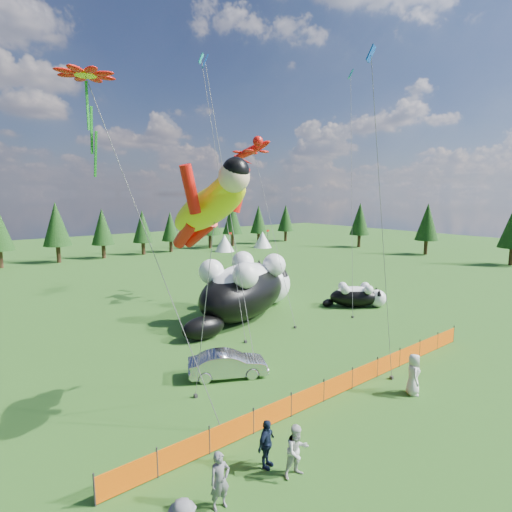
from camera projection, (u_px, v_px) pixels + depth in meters
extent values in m
plane|color=#0F3509|center=(294.00, 373.00, 21.02)|extent=(160.00, 160.00, 0.00)
cylinder|color=#262626|center=(94.00, 490.00, 11.92)|extent=(0.06, 0.06, 1.10)
cylinder|color=#262626|center=(157.00, 463.00, 13.13)|extent=(0.06, 0.06, 1.10)
cylinder|color=#262626|center=(209.00, 440.00, 14.35)|extent=(0.06, 0.06, 1.10)
cylinder|color=#262626|center=(253.00, 421.00, 15.56)|extent=(0.06, 0.06, 1.10)
cylinder|color=#262626|center=(291.00, 404.00, 16.77)|extent=(0.06, 0.06, 1.10)
cylinder|color=#262626|center=(324.00, 390.00, 17.98)|extent=(0.06, 0.06, 1.10)
cylinder|color=#262626|center=(352.00, 378.00, 19.20)|extent=(0.06, 0.06, 1.10)
cylinder|color=#262626|center=(377.00, 367.00, 20.41)|extent=(0.06, 0.06, 1.10)
cylinder|color=#262626|center=(400.00, 357.00, 21.62)|extent=(0.06, 0.06, 1.10)
cylinder|color=#262626|center=(419.00, 349.00, 22.84)|extent=(0.06, 0.06, 1.10)
cylinder|color=#262626|center=(437.00, 341.00, 24.05)|extent=(0.06, 0.06, 1.10)
cylinder|color=#262626|center=(454.00, 334.00, 25.26)|extent=(0.06, 0.06, 1.10)
cube|color=#FF5A05|center=(127.00, 477.00, 12.53)|extent=(2.00, 0.04, 0.90)
cube|color=#FF5A05|center=(184.00, 452.00, 13.75)|extent=(2.00, 0.04, 0.90)
cube|color=#FF5A05|center=(232.00, 431.00, 14.96)|extent=(2.00, 0.04, 0.90)
cube|color=#FF5A05|center=(273.00, 413.00, 16.17)|extent=(2.00, 0.04, 0.90)
cube|color=#FF5A05|center=(308.00, 398.00, 17.39)|extent=(2.00, 0.04, 0.90)
cube|color=#FF5A05|center=(338.00, 385.00, 18.60)|extent=(2.00, 0.04, 0.90)
cube|color=#FF5A05|center=(365.00, 373.00, 19.81)|extent=(2.00, 0.04, 0.90)
cube|color=#FF5A05|center=(389.00, 363.00, 21.02)|extent=(2.00, 0.04, 0.90)
cube|color=#FF5A05|center=(410.00, 354.00, 22.24)|extent=(2.00, 0.04, 0.90)
cube|color=#FF5A05|center=(429.00, 345.00, 23.45)|extent=(2.00, 0.04, 0.90)
cube|color=#FF5A05|center=(446.00, 338.00, 24.66)|extent=(2.00, 0.04, 0.90)
ellipsoid|color=black|center=(243.00, 292.00, 30.15)|extent=(10.77, 8.15, 3.91)
ellipsoid|color=white|center=(243.00, 280.00, 30.00)|extent=(8.06, 5.99, 2.39)
sphere|color=white|center=(270.00, 283.00, 34.16)|extent=(3.47, 3.47, 3.47)
sphere|color=#EF5D7C|center=(277.00, 280.00, 35.44)|extent=(0.49, 0.49, 0.49)
ellipsoid|color=black|center=(204.00, 328.00, 25.79)|extent=(3.39, 2.63, 1.52)
cone|color=black|center=(281.00, 269.00, 33.46)|extent=(1.22, 1.22, 1.22)
cone|color=black|center=(259.00, 267.00, 34.43)|extent=(1.22, 1.22, 1.22)
sphere|color=white|center=(243.00, 262.00, 32.60)|extent=(1.82, 1.82, 1.82)
sphere|color=white|center=(274.00, 265.00, 31.29)|extent=(1.82, 1.82, 1.82)
sphere|color=white|center=(211.00, 272.00, 28.63)|extent=(1.82, 1.82, 1.82)
sphere|color=white|center=(245.00, 275.00, 27.32)|extent=(1.82, 1.82, 1.82)
ellipsoid|color=black|center=(354.00, 297.00, 33.26)|extent=(4.36, 4.05, 1.63)
ellipsoid|color=white|center=(355.00, 292.00, 33.20)|extent=(3.24, 3.00, 1.00)
sphere|color=white|center=(377.00, 298.00, 33.23)|extent=(1.45, 1.45, 1.45)
sphere|color=#EF5D7C|center=(385.00, 298.00, 33.21)|extent=(0.20, 0.20, 0.20)
ellipsoid|color=black|center=(328.00, 303.00, 33.38)|extent=(1.38, 1.29, 0.63)
cone|color=black|center=(379.00, 293.00, 32.71)|extent=(0.51, 0.51, 0.51)
cone|color=black|center=(376.00, 290.00, 33.57)|extent=(0.51, 0.51, 0.51)
sphere|color=white|center=(365.00, 286.00, 33.70)|extent=(0.76, 0.76, 0.76)
sphere|color=white|center=(369.00, 290.00, 32.54)|extent=(0.76, 0.76, 0.76)
sphere|color=white|center=(342.00, 286.00, 33.74)|extent=(0.76, 0.76, 0.76)
sphere|color=white|center=(345.00, 290.00, 32.58)|extent=(0.76, 0.76, 0.76)
imported|color=silver|center=(228.00, 364.00, 20.47)|extent=(4.25, 3.04, 1.33)
imported|color=slate|center=(220.00, 481.00, 11.83)|extent=(0.68, 0.48, 1.78)
imported|color=beige|center=(297.00, 451.00, 13.18)|extent=(0.95, 0.65, 1.81)
imported|color=#121C33|center=(266.00, 444.00, 13.61)|extent=(1.13, 0.86, 1.72)
imported|color=beige|center=(413.00, 374.00, 18.62)|extent=(1.13, 1.10, 1.96)
cylinder|color=#595959|center=(201.00, 307.00, 17.32)|extent=(0.03, 0.03, 8.70)
cube|color=#262626|center=(196.00, 396.00, 18.43)|extent=(0.15, 0.15, 0.16)
cylinder|color=#595959|center=(271.00, 229.00, 31.49)|extent=(0.03, 0.03, 16.16)
cube|color=#262626|center=(295.00, 327.00, 27.97)|extent=(0.15, 0.15, 0.16)
cylinder|color=#595959|center=(152.00, 249.00, 15.99)|extent=(0.03, 0.03, 15.28)
cube|color=#262626|center=(221.00, 430.00, 15.76)|extent=(0.15, 0.15, 0.16)
cube|color=#18881E|center=(89.00, 130.00, 16.56)|extent=(0.18, 0.18, 3.85)
cylinder|color=#595959|center=(229.00, 206.00, 22.29)|extent=(0.03, 0.03, 18.32)
cube|color=#262626|center=(256.00, 374.00, 20.65)|extent=(0.15, 0.15, 0.16)
cylinder|color=#595959|center=(352.00, 189.00, 31.81)|extent=(0.03, 0.03, 20.05)
cube|color=#262626|center=(353.00, 317.00, 30.30)|extent=(0.15, 0.15, 0.16)
cylinder|color=#595959|center=(382.00, 225.00, 19.03)|extent=(0.03, 0.03, 15.46)
cube|color=#262626|center=(391.00, 378.00, 20.27)|extent=(0.15, 0.15, 0.16)
cylinder|color=#595959|center=(222.00, 190.00, 26.95)|extent=(0.03, 0.03, 20.17)
cube|color=#262626|center=(245.00, 342.00, 25.21)|extent=(0.15, 0.15, 0.16)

